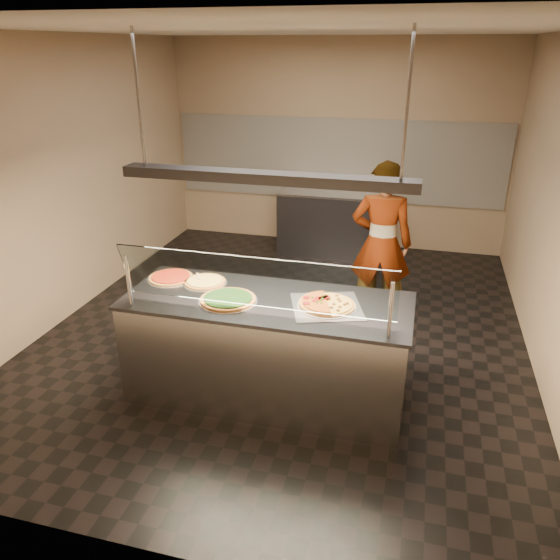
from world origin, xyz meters
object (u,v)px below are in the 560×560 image
(perforated_tray, at_px, (327,306))
(pizza_tomato, at_px, (171,277))
(pizza_cheese, at_px, (205,281))
(heat_lamp_housing, at_px, (266,178))
(sneeze_guard, at_px, (254,283))
(half_pizza_pepperoni, at_px, (314,301))
(worker, at_px, (381,244))
(prep_table, at_px, (330,222))
(pizza_spinach, at_px, (228,299))
(serving_counter, at_px, (267,348))
(half_pizza_sausage, at_px, (340,305))
(pizza_spatula, at_px, (203,278))

(perforated_tray, bearing_deg, pizza_tomato, 171.93)
(pizza_cheese, bearing_deg, heat_lamp_housing, -16.88)
(sneeze_guard, xyz_separation_m, half_pizza_pepperoni, (0.40, 0.34, -0.26))
(perforated_tray, relative_size, worker, 0.38)
(pizza_cheese, xyz_separation_m, worker, (1.41, 1.53, -0.04))
(perforated_tray, xyz_separation_m, heat_lamp_housing, (-0.50, 0.01, 1.01))
(perforated_tray, bearing_deg, worker, 80.75)
(sneeze_guard, bearing_deg, pizza_cheese, 139.54)
(perforated_tray, xyz_separation_m, prep_table, (-0.62, 3.77, -0.47))
(sneeze_guard, bearing_deg, prep_table, 91.66)
(pizza_spinach, distance_m, pizza_tomato, 0.73)
(serving_counter, height_order, heat_lamp_housing, heat_lamp_housing)
(pizza_tomato, bearing_deg, prep_table, 76.73)
(pizza_spinach, distance_m, heat_lamp_housing, 1.05)
(serving_counter, xyz_separation_m, half_pizza_sausage, (0.61, -0.01, 0.49))
(pizza_cheese, xyz_separation_m, prep_table, (0.51, 3.58, -0.48))
(pizza_tomato, height_order, heat_lamp_housing, heat_lamp_housing)
(pizza_tomato, xyz_separation_m, worker, (1.75, 1.52, -0.04))
(prep_table, bearing_deg, pizza_tomato, -103.27)
(pizza_cheese, bearing_deg, pizza_spatula, 134.66)
(pizza_spinach, xyz_separation_m, pizza_spatula, (-0.36, 0.33, 0.01))
(serving_counter, xyz_separation_m, pizza_spinach, (-0.30, -0.11, 0.48))
(pizza_tomato, bearing_deg, serving_counter, -11.82)
(pizza_spinach, relative_size, pizza_cheese, 1.25)
(pizza_cheese, bearing_deg, perforated_tray, -9.86)
(pizza_spinach, bearing_deg, pizza_cheese, 137.24)
(pizza_spatula, height_order, heat_lamp_housing, heat_lamp_housing)
(pizza_spatula, bearing_deg, half_pizza_sausage, -10.22)
(pizza_spinach, height_order, pizza_spatula, pizza_spatula)
(half_pizza_pepperoni, relative_size, half_pizza_sausage, 1.00)
(heat_lamp_housing, bearing_deg, pizza_spatula, 161.25)
(sneeze_guard, bearing_deg, half_pizza_sausage, 28.76)
(half_pizza_sausage, relative_size, worker, 0.28)
(half_pizza_pepperoni, distance_m, pizza_spatula, 1.08)
(perforated_tray, xyz_separation_m, half_pizza_pepperoni, (-0.11, 0.00, 0.03))
(serving_counter, height_order, perforated_tray, perforated_tray)
(pizza_cheese, distance_m, worker, 2.08)
(serving_counter, height_order, worker, worker)
(half_pizza_pepperoni, xyz_separation_m, pizza_spinach, (-0.70, -0.10, -0.02))
(pizza_cheese, bearing_deg, worker, 47.33)
(sneeze_guard, xyz_separation_m, prep_table, (-0.12, 4.11, -0.76))
(pizza_tomato, bearing_deg, worker, 41.04)
(pizza_spinach, height_order, worker, worker)
(half_pizza_pepperoni, distance_m, pizza_tomato, 1.37)
(sneeze_guard, relative_size, pizza_spatula, 8.33)
(sneeze_guard, height_order, worker, worker)
(pizza_spinach, bearing_deg, perforated_tray, 7.31)
(pizza_spinach, bearing_deg, prep_table, 87.31)
(half_pizza_sausage, height_order, pizza_spatula, half_pizza_sausage)
(prep_table, relative_size, heat_lamp_housing, 0.65)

